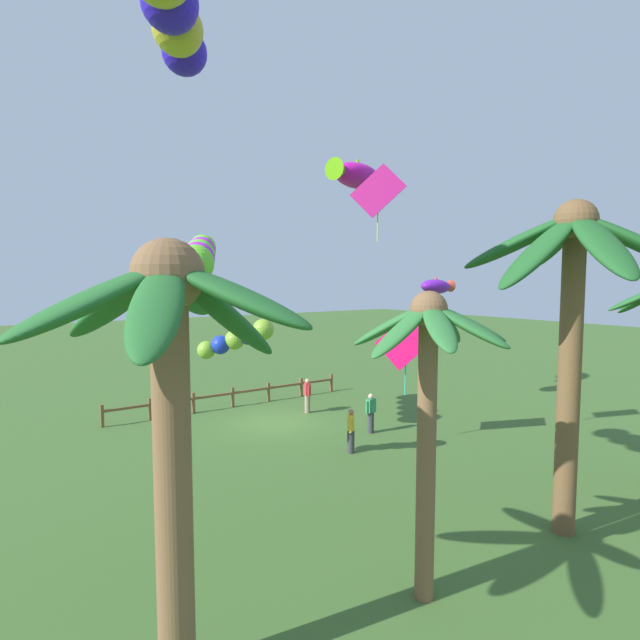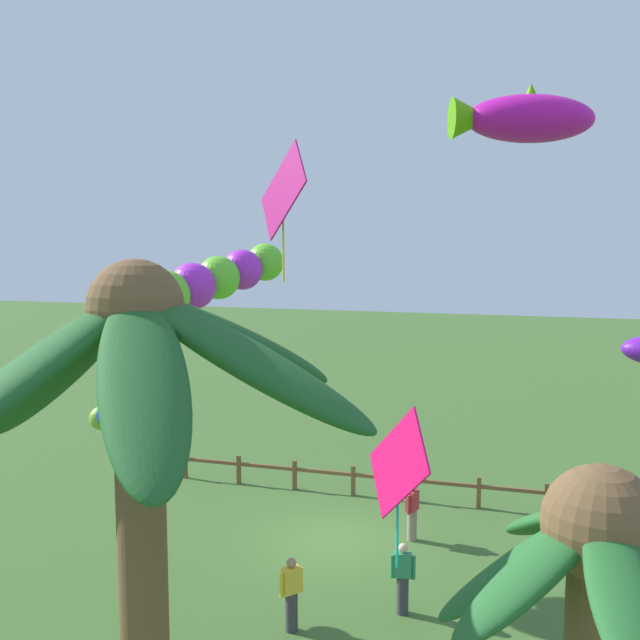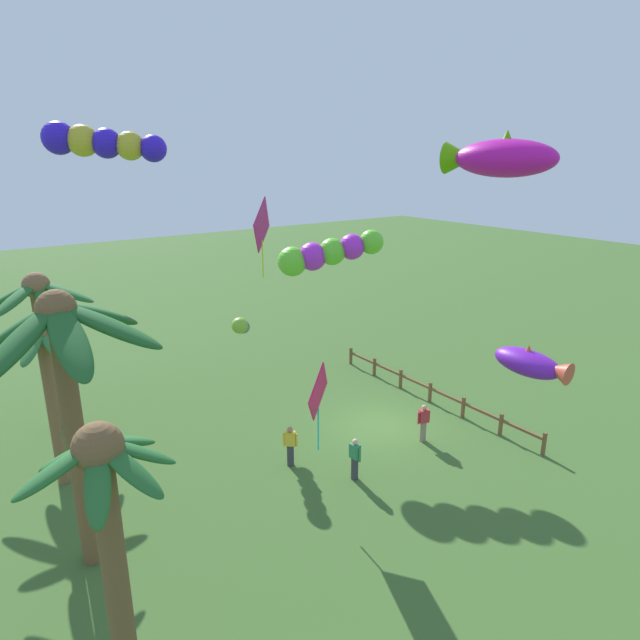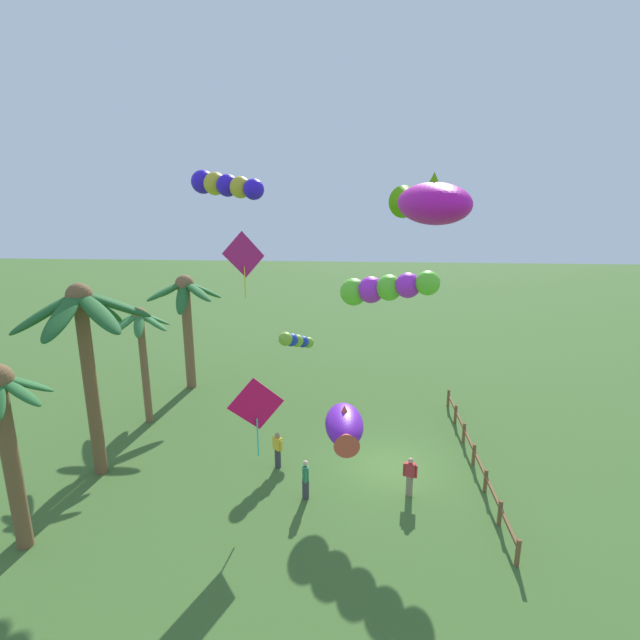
{
  "view_description": "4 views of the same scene",
  "coord_description": "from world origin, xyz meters",
  "px_view_note": "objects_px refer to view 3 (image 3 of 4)",
  "views": [
    {
      "loc": [
        10.24,
        18.2,
        6.13
      ],
      "look_at": [
        -0.4,
        2.79,
        4.6
      ],
      "focal_mm": 27.81,
      "sensor_mm": 36.0,
      "label": 1
    },
    {
      "loc": [
        -5.11,
        18.6,
        8.21
      ],
      "look_at": [
        -0.83,
        4.15,
        6.49
      ],
      "focal_mm": 41.61,
      "sensor_mm": 36.0,
      "label": 2
    },
    {
      "loc": [
        -15.38,
        14.27,
        11.12
      ],
      "look_at": [
        -0.54,
        3.48,
        5.5
      ],
      "focal_mm": 30.31,
      "sensor_mm": 36.0,
      "label": 3
    },
    {
      "loc": [
        -18.95,
        1.73,
        11.46
      ],
      "look_at": [
        -0.31,
        2.95,
        6.46
      ],
      "focal_mm": 27.93,
      "sensor_mm": 36.0,
      "label": 4
    }
  ],
  "objects_px": {
    "spectator_2": "(355,459)",
    "kite_tube_4": "(242,326)",
    "palm_tree_2": "(107,509)",
    "kite_diamond_6": "(318,394)",
    "spectator_0": "(423,423)",
    "kite_fish_5": "(498,158)",
    "palm_tree_1": "(41,315)",
    "palm_tree_0": "(45,366)",
    "kite_diamond_1": "(262,227)",
    "spectator_1": "(290,446)",
    "kite_fish_3": "(531,363)",
    "palm_tree_3": "(66,360)",
    "kite_tube_2": "(100,143)",
    "kite_tube_0": "(327,253)"
  },
  "relations": [
    {
      "from": "palm_tree_2",
      "to": "kite_tube_2",
      "type": "height_order",
      "value": "kite_tube_2"
    },
    {
      "from": "spectator_2",
      "to": "kite_tube_4",
      "type": "relative_size",
      "value": 0.77
    },
    {
      "from": "kite_tube_0",
      "to": "kite_tube_4",
      "type": "relative_size",
      "value": 2.11
    },
    {
      "from": "spectator_1",
      "to": "kite_tube_0",
      "type": "relative_size",
      "value": 0.36
    },
    {
      "from": "kite_diamond_6",
      "to": "palm_tree_0",
      "type": "bearing_deg",
      "value": 48.17
    },
    {
      "from": "palm_tree_3",
      "to": "kite_fish_5",
      "type": "bearing_deg",
      "value": -105.1
    },
    {
      "from": "kite_fish_3",
      "to": "kite_tube_4",
      "type": "distance_m",
      "value": 11.99
    },
    {
      "from": "palm_tree_3",
      "to": "spectator_0",
      "type": "relative_size",
      "value": 5.02
    },
    {
      "from": "palm_tree_1",
      "to": "kite_tube_2",
      "type": "bearing_deg",
      "value": -109.58
    },
    {
      "from": "palm_tree_3",
      "to": "kite_fish_3",
      "type": "bearing_deg",
      "value": -123.2
    },
    {
      "from": "kite_fish_3",
      "to": "kite_diamond_6",
      "type": "distance_m",
      "value": 6.44
    },
    {
      "from": "spectator_0",
      "to": "kite_fish_5",
      "type": "bearing_deg",
      "value": 175.29
    },
    {
      "from": "kite_fish_5",
      "to": "palm_tree_1",
      "type": "bearing_deg",
      "value": 42.5
    },
    {
      "from": "palm_tree_0",
      "to": "palm_tree_1",
      "type": "relative_size",
      "value": 0.88
    },
    {
      "from": "kite_tube_2",
      "to": "kite_diamond_6",
      "type": "height_order",
      "value": "kite_tube_2"
    },
    {
      "from": "spectator_0",
      "to": "spectator_2",
      "type": "bearing_deg",
      "value": 96.52
    },
    {
      "from": "palm_tree_2",
      "to": "palm_tree_3",
      "type": "xyz_separation_m",
      "value": [
        4.4,
        -0.37,
        1.63
      ]
    },
    {
      "from": "palm_tree_3",
      "to": "kite_diamond_6",
      "type": "bearing_deg",
      "value": -101.55
    },
    {
      "from": "kite_tube_2",
      "to": "kite_diamond_6",
      "type": "relative_size",
      "value": 1.3
    },
    {
      "from": "palm_tree_1",
      "to": "spectator_0",
      "type": "relative_size",
      "value": 4.23
    },
    {
      "from": "palm_tree_2",
      "to": "kite_diamond_6",
      "type": "distance_m",
      "value": 7.88
    },
    {
      "from": "palm_tree_0",
      "to": "kite_tube_2",
      "type": "xyz_separation_m",
      "value": [
        3.59,
        -3.52,
        7.13
      ]
    },
    {
      "from": "spectator_1",
      "to": "kite_tube_4",
      "type": "height_order",
      "value": "kite_tube_4"
    },
    {
      "from": "spectator_0",
      "to": "spectator_1",
      "type": "bearing_deg",
      "value": 72.88
    },
    {
      "from": "kite_diamond_1",
      "to": "kite_tube_2",
      "type": "xyz_separation_m",
      "value": [
        7.61,
        2.56,
        2.59
      ]
    },
    {
      "from": "palm_tree_3",
      "to": "spectator_2",
      "type": "height_order",
      "value": "palm_tree_3"
    },
    {
      "from": "kite_tube_0",
      "to": "kite_fish_5",
      "type": "distance_m",
      "value": 8.93
    },
    {
      "from": "palm_tree_1",
      "to": "kite_tube_4",
      "type": "height_order",
      "value": "palm_tree_1"
    },
    {
      "from": "palm_tree_1",
      "to": "spectator_0",
      "type": "bearing_deg",
      "value": -130.47
    },
    {
      "from": "palm_tree_0",
      "to": "kite_fish_3",
      "type": "distance_m",
      "value": 15.14
    },
    {
      "from": "spectator_1",
      "to": "kite_fish_3",
      "type": "height_order",
      "value": "kite_fish_3"
    },
    {
      "from": "spectator_0",
      "to": "kite_tube_2",
      "type": "bearing_deg",
      "value": 44.74
    },
    {
      "from": "palm_tree_0",
      "to": "kite_tube_4",
      "type": "xyz_separation_m",
      "value": [
        0.34,
        -7.47,
        -0.11
      ]
    },
    {
      "from": "palm_tree_2",
      "to": "spectator_1",
      "type": "xyz_separation_m",
      "value": [
        5.27,
        -7.62,
        -3.69
      ]
    },
    {
      "from": "spectator_0",
      "to": "kite_fish_3",
      "type": "height_order",
      "value": "kite_fish_3"
    },
    {
      "from": "kite_tube_4",
      "to": "kite_fish_5",
      "type": "bearing_deg",
      "value": -150.22
    },
    {
      "from": "palm_tree_2",
      "to": "kite_tube_0",
      "type": "bearing_deg",
      "value": -53.28
    },
    {
      "from": "kite_diamond_1",
      "to": "palm_tree_2",
      "type": "bearing_deg",
      "value": 127.47
    },
    {
      "from": "kite_fish_3",
      "to": "kite_fish_5",
      "type": "relative_size",
      "value": 0.58
    },
    {
      "from": "kite_fish_3",
      "to": "kite_diamond_1",
      "type": "bearing_deg",
      "value": 28.44
    },
    {
      "from": "kite_fish_3",
      "to": "kite_fish_5",
      "type": "height_order",
      "value": "kite_fish_5"
    },
    {
      "from": "palm_tree_0",
      "to": "spectator_1",
      "type": "xyz_separation_m",
      "value": [
        -3.79,
        -7.13,
        -3.63
      ]
    },
    {
      "from": "palm_tree_2",
      "to": "spectator_0",
      "type": "relative_size",
      "value": 4.0
    },
    {
      "from": "kite_diamond_6",
      "to": "palm_tree_3",
      "type": "bearing_deg",
      "value": 78.45
    },
    {
      "from": "palm_tree_3",
      "to": "palm_tree_2",
      "type": "bearing_deg",
      "value": 175.13
    },
    {
      "from": "spectator_0",
      "to": "kite_diamond_1",
      "type": "xyz_separation_m",
      "value": [
        1.41,
        6.38,
        8.17
      ]
    },
    {
      "from": "spectator_0",
      "to": "kite_fish_3",
      "type": "distance_m",
      "value": 8.08
    },
    {
      "from": "palm_tree_0",
      "to": "kite_diamond_1",
      "type": "height_order",
      "value": "kite_diamond_1"
    },
    {
      "from": "palm_tree_2",
      "to": "spectator_0",
      "type": "height_order",
      "value": "palm_tree_2"
    },
    {
      "from": "palm_tree_0",
      "to": "palm_tree_3",
      "type": "distance_m",
      "value": 4.95
    }
  ]
}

